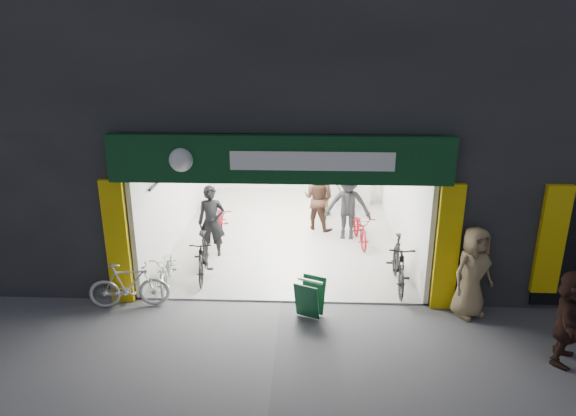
# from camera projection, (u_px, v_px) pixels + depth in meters

# --- Properties ---
(ground) EXTENTS (60.00, 60.00, 0.00)m
(ground) POSITION_uv_depth(u_px,v_px,m) (281.00, 302.00, 10.55)
(ground) COLOR #56565B
(ground) RESTS_ON ground
(building) EXTENTS (17.00, 10.27, 8.00)m
(building) POSITION_uv_depth(u_px,v_px,m) (324.00, 70.00, 13.83)
(building) COLOR #232326
(building) RESTS_ON ground
(bike_left_front) EXTENTS (0.77, 1.65, 0.83)m
(bike_left_front) POSITION_uv_depth(u_px,v_px,m) (167.00, 269.00, 11.08)
(bike_left_front) COLOR #A5A6AA
(bike_left_front) RESTS_ON ground
(bike_left_midfront) EXTENTS (0.63, 1.71, 1.00)m
(bike_left_midfront) POSITION_uv_depth(u_px,v_px,m) (203.00, 257.00, 11.48)
(bike_left_midfront) COLOR black
(bike_left_midfront) RESTS_ON ground
(bike_left_midback) EXTENTS (0.86, 1.86, 0.94)m
(bike_left_midback) POSITION_uv_depth(u_px,v_px,m) (221.00, 222.00, 13.71)
(bike_left_midback) COLOR maroon
(bike_left_midback) RESTS_ON ground
(bike_left_back) EXTENTS (0.60, 1.59, 0.93)m
(bike_left_back) POSITION_uv_depth(u_px,v_px,m) (211.00, 197.00, 15.77)
(bike_left_back) COLOR silver
(bike_left_back) RESTS_ON ground
(bike_right_front) EXTENTS (0.62, 1.88, 1.11)m
(bike_right_front) POSITION_uv_depth(u_px,v_px,m) (399.00, 264.00, 11.01)
(bike_right_front) COLOR black
(bike_right_front) RESTS_ON ground
(bike_right_mid) EXTENTS (0.73, 1.66, 0.85)m
(bike_right_mid) POSITION_uv_depth(u_px,v_px,m) (360.00, 229.00, 13.35)
(bike_right_mid) COLOR maroon
(bike_right_mid) RESTS_ON ground
(bike_right_back) EXTENTS (0.59, 1.93, 1.15)m
(bike_right_back) POSITION_uv_depth(u_px,v_px,m) (349.00, 192.00, 15.95)
(bike_right_back) COLOR #B2B1B6
(bike_right_back) RESTS_ON ground
(parked_bike) EXTENTS (1.64, 0.67, 0.96)m
(parked_bike) POSITION_uv_depth(u_px,v_px,m) (129.00, 285.00, 10.23)
(parked_bike) COLOR #B4B4B9
(parked_bike) RESTS_ON ground
(customer_a) EXTENTS (0.70, 0.49, 1.81)m
(customer_a) POSITION_uv_depth(u_px,v_px,m) (212.00, 222.00, 12.43)
(customer_a) COLOR black
(customer_a) RESTS_ON ground
(customer_b) EXTENTS (1.10, 1.02, 1.83)m
(customer_b) POSITION_uv_depth(u_px,v_px,m) (318.00, 198.00, 14.19)
(customer_b) COLOR #3A241A
(customer_b) RESTS_ON ground
(customer_c) EXTENTS (1.30, 0.84, 1.90)m
(customer_c) POSITION_uv_depth(u_px,v_px,m) (348.00, 206.00, 13.47)
(customer_c) COLOR black
(customer_c) RESTS_ON ground
(customer_d) EXTENTS (1.10, 0.74, 1.74)m
(customer_d) POSITION_uv_depth(u_px,v_px,m) (324.00, 189.00, 15.21)
(customer_d) COLOR #998859
(customer_d) RESTS_ON ground
(pedestrian_near) EXTENTS (1.06, 0.93, 1.83)m
(pedestrian_near) POSITION_uv_depth(u_px,v_px,m) (472.00, 272.00, 9.82)
(pedestrian_near) COLOR #937C55
(pedestrian_near) RESTS_ON ground
(pedestrian_far) EXTENTS (1.20, 1.56, 1.65)m
(pedestrian_far) POSITION_uv_depth(u_px,v_px,m) (569.00, 317.00, 8.43)
(pedestrian_far) COLOR #321D16
(pedestrian_far) RESTS_ON ground
(sandwich_board) EXTENTS (0.65, 0.65, 0.75)m
(sandwich_board) POSITION_uv_depth(u_px,v_px,m) (310.00, 297.00, 9.92)
(sandwich_board) COLOR #104325
(sandwich_board) RESTS_ON ground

